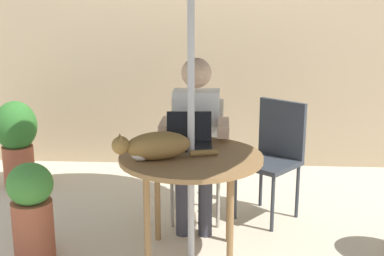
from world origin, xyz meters
TOP-DOWN VIEW (x-y plane):
  - fence_back at (0.00, 2.00)m, footprint 5.33×0.08m
  - patio_table at (0.00, 0.00)m, footprint 0.91×0.91m
  - chair_occupied at (0.00, 0.73)m, footprint 0.40×0.40m
  - chair_empty at (0.59, 0.73)m, footprint 0.56×0.56m
  - person_seated at (0.00, 0.57)m, footprint 0.48×0.48m
  - laptop at (-0.03, 0.22)m, footprint 0.31×0.27m
  - cat at (-0.22, -0.10)m, footprint 0.63×0.31m
  - potted_plant_near_fence at (-1.03, -0.05)m, footprint 0.29×0.29m
  - potted_plant_corner at (-1.63, 1.26)m, footprint 0.37×0.37m

SIDE VIEW (x-z plane):
  - potted_plant_near_fence at x=-1.03m, z-range 0.02..0.67m
  - potted_plant_corner at x=-1.63m, z-range 0.05..0.83m
  - chair_occupied at x=0.00m, z-range 0.08..0.98m
  - chair_empty at x=0.59m, z-range 0.08..0.98m
  - patio_table at x=0.00m, z-range 0.29..0.99m
  - person_seated at x=0.00m, z-range 0.08..1.32m
  - laptop at x=-0.03m, z-range 0.66..0.88m
  - cat at x=-0.22m, z-range 0.70..0.88m
  - fence_back at x=0.00m, z-range 0.00..1.96m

